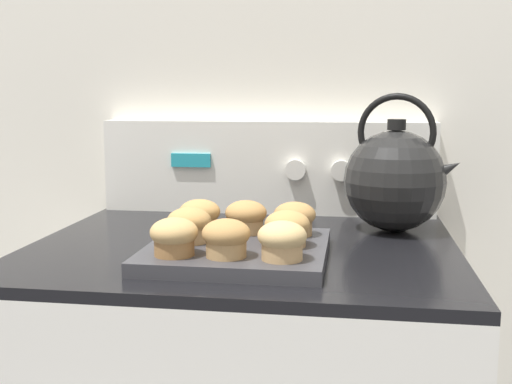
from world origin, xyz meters
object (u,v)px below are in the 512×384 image
at_px(muffin_r0_c0, 174,236).
at_px(muffin_r2_c2, 295,218).
at_px(muffin_pan, 238,251).
at_px(muffin_r1_c0, 189,225).
at_px(muffin_r1_c2, 287,228).
at_px(muffin_r2_c0, 200,215).
at_px(tea_kettle, 396,179).
at_px(muffin_r2_c1, 246,217).
at_px(muffin_r0_c1, 226,238).
at_px(muffin_r0_c2, 282,240).

xyz_separation_m(muffin_r0_c0, muffin_r2_c2, (0.16, 0.16, 0.00)).
bearing_deg(muffin_pan, muffin_r1_c0, 178.66).
height_order(muffin_r1_c0, muffin_r1_c2, same).
bearing_deg(muffin_pan, muffin_r2_c0, 135.19).
xyz_separation_m(muffin_pan, muffin_r1_c2, (0.08, -0.00, 0.04)).
bearing_deg(tea_kettle, muffin_r1_c2, -126.24).
xyz_separation_m(muffin_r0_c0, muffin_r2_c1, (0.08, 0.17, 0.00)).
bearing_deg(muffin_r1_c2, muffin_r2_c2, 87.05).
relative_size(muffin_r0_c0, muffin_r1_c2, 1.00).
height_order(muffin_r1_c0, muffin_r2_c2, same).
relative_size(muffin_r1_c0, tea_kettle, 0.27).
bearing_deg(muffin_r0_c0, muffin_r1_c2, 27.60).
bearing_deg(muffin_r0_c1, muffin_r0_c0, -177.44).
xyz_separation_m(muffin_r0_c2, muffin_r1_c0, (-0.16, 0.09, 0.00)).
bearing_deg(muffin_r0_c2, muffin_r2_c2, 89.08).
height_order(muffin_pan, muffin_r1_c2, muffin_r1_c2).
distance_m(muffin_r1_c2, tea_kettle, 0.31).
bearing_deg(muffin_r2_c1, muffin_r1_c2, -46.38).
height_order(muffin_r0_c0, muffin_r2_c1, same).
distance_m(muffin_r0_c1, tea_kettle, 0.42).
bearing_deg(muffin_pan, muffin_r2_c1, 90.45).
bearing_deg(tea_kettle, muffin_r2_c1, -148.13).
bearing_deg(muffin_r1_c0, muffin_r2_c2, 25.73).
bearing_deg(muffin_r2_c0, muffin_r0_c0, -89.49).
xyz_separation_m(muffin_r2_c0, tea_kettle, (0.34, 0.16, 0.05)).
relative_size(muffin_r1_c0, muffin_r1_c2, 1.00).
height_order(muffin_pan, muffin_r0_c2, muffin_r0_c2).
bearing_deg(muffin_r2_c1, muffin_pan, -89.55).
distance_m(muffin_r0_c1, muffin_r2_c1, 0.16).
bearing_deg(muffin_r1_c2, muffin_r1_c0, 179.15).
distance_m(muffin_r2_c1, tea_kettle, 0.31).
bearing_deg(muffin_r0_c1, muffin_r2_c2, 61.97).
height_order(muffin_r0_c0, muffin_r0_c1, same).
bearing_deg(muffin_r0_c1, muffin_r2_c1, 89.43).
relative_size(muffin_r2_c1, tea_kettle, 0.27).
xyz_separation_m(muffin_r0_c1, muffin_r0_c2, (0.08, -0.00, 0.00)).
relative_size(muffin_pan, tea_kettle, 1.09).
xyz_separation_m(muffin_r0_c1, muffin_r1_c0, (-0.08, 0.08, 0.00)).
distance_m(muffin_r0_c0, muffin_r0_c2, 0.16).
relative_size(muffin_r1_c0, muffin_r2_c2, 1.00).
bearing_deg(muffin_r0_c1, tea_kettle, 51.22).
xyz_separation_m(muffin_r0_c1, muffin_r1_c2, (0.08, 0.08, 0.00)).
relative_size(muffin_r1_c2, tea_kettle, 0.27).
distance_m(muffin_r0_c2, muffin_r1_c0, 0.18).
xyz_separation_m(muffin_r1_c2, muffin_r2_c1, (-0.08, 0.08, 0.00)).
bearing_deg(muffin_r2_c2, muffin_r0_c0, -134.87).
bearing_deg(muffin_r1_c2, muffin_r0_c1, -135.57).
height_order(muffin_r2_c2, tea_kettle, tea_kettle).
xyz_separation_m(muffin_r0_c1, tea_kettle, (0.26, 0.32, 0.05)).
bearing_deg(muffin_r2_c1, muffin_r1_c0, -134.19).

